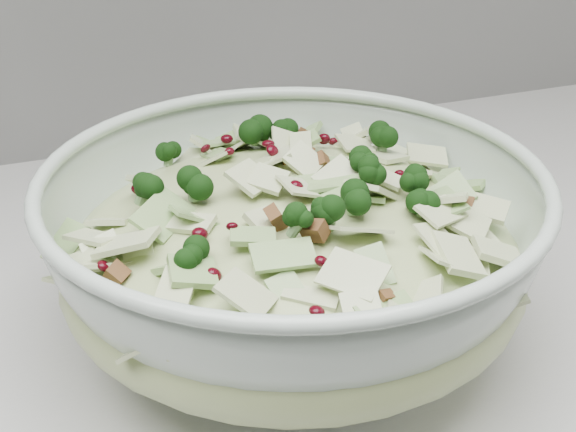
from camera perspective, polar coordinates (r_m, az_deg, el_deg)
name	(u,v)px	position (r m, az deg, el deg)	size (l,w,h in m)	color
mixing_bowl	(293,256)	(0.51, 0.34, -2.89)	(0.34, 0.34, 0.13)	#B2C4B5
salad	(293,228)	(0.50, 0.35, -0.89)	(0.33, 0.33, 0.13)	#A2B078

